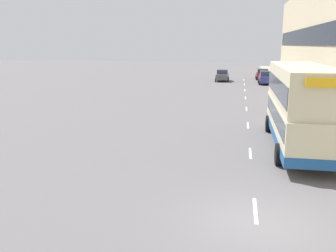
{
  "coord_description": "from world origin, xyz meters",
  "views": [
    {
      "loc": [
        -0.69,
        -10.99,
        5.37
      ],
      "look_at": [
        -6.31,
        18.48,
        -1.2
      ],
      "focal_mm": 40.0,
      "sensor_mm": 36.0,
      "label": 1
    }
  ],
  "objects_px": {
    "car_1": "(262,74)",
    "double_decker_bus_near": "(300,105)",
    "car_0": "(222,75)",
    "car_2": "(266,78)"
  },
  "relations": [
    {
      "from": "car_1",
      "to": "double_decker_bus_near",
      "type": "bearing_deg",
      "value": -90.45
    },
    {
      "from": "car_0",
      "to": "car_1",
      "type": "relative_size",
      "value": 0.97
    },
    {
      "from": "car_1",
      "to": "car_2",
      "type": "xyz_separation_m",
      "value": [
        0.15,
        -6.96,
        0.06
      ]
    },
    {
      "from": "double_decker_bus_near",
      "to": "car_0",
      "type": "bearing_deg",
      "value": 98.92
    },
    {
      "from": "car_2",
      "to": "car_1",
      "type": "bearing_deg",
      "value": 91.21
    },
    {
      "from": "double_decker_bus_near",
      "to": "car_2",
      "type": "height_order",
      "value": "double_decker_bus_near"
    },
    {
      "from": "double_decker_bus_near",
      "to": "car_1",
      "type": "bearing_deg",
      "value": 89.55
    },
    {
      "from": "double_decker_bus_near",
      "to": "car_0",
      "type": "distance_m",
      "value": 36.72
    },
    {
      "from": "double_decker_bus_near",
      "to": "car_0",
      "type": "xyz_separation_m",
      "value": [
        -5.69,
        36.25,
        -1.44
      ]
    },
    {
      "from": "car_0",
      "to": "car_2",
      "type": "distance_m",
      "value": 7.0
    }
  ]
}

